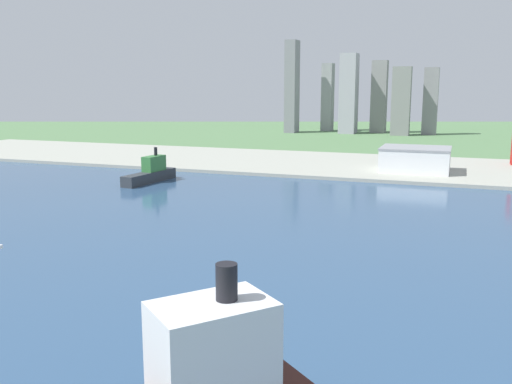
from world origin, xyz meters
TOP-DOWN VIEW (x-y plane):
  - ground_plane at (0.00, 300.00)m, footprint 2400.00×2400.00m
  - water_bay at (0.00, 240.00)m, footprint 840.00×360.00m
  - industrial_pier at (0.00, 490.00)m, footprint 840.00×140.00m
  - container_barge at (-124.82, 373.12)m, footprint 13.83×48.57m
  - warehouse_main at (34.94, 466.03)m, footprint 47.63×39.34m
  - distant_skyline at (-71.84, 810.78)m, footprint 194.53×66.07m

SIDE VIEW (x-z plane):
  - ground_plane at x=0.00m, z-range 0.00..0.00m
  - water_bay at x=0.00m, z-range 0.00..0.15m
  - industrial_pier at x=0.00m, z-range 0.00..2.50m
  - container_barge at x=-124.82m, z-range -4.93..17.38m
  - warehouse_main at x=34.94m, z-range 2.52..19.66m
  - distant_skyline at x=-71.84m, z-range -10.73..111.33m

